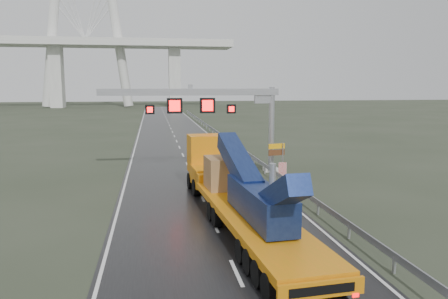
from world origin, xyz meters
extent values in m
plane|color=#2C3424|center=(0.00, 0.00, 0.00)|extent=(400.00, 400.00, 0.00)
cube|color=black|center=(0.00, 40.00, 0.01)|extent=(11.00, 200.00, 0.02)
cube|color=beige|center=(6.90, 18.00, 0.15)|extent=(1.20, 1.20, 0.30)
cylinder|color=gray|center=(6.90, 18.00, 3.60)|extent=(0.48, 0.48, 7.20)
cube|color=gray|center=(0.00, 18.00, 6.80)|extent=(14.80, 0.55, 0.55)
cube|color=gray|center=(6.10, 18.00, 6.30)|extent=(1.40, 0.35, 0.90)
cube|color=gray|center=(0.00, 18.00, 7.25)|extent=(0.35, 0.35, 0.35)
cube|color=black|center=(-1.30, 17.95, 5.70)|extent=(1.25, 0.25, 1.25)
cube|color=#FF0C0C|center=(-1.30, 17.81, 5.70)|extent=(0.90, 0.02, 0.90)
cube|color=black|center=(1.40, 17.95, 5.70)|extent=(1.25, 0.25, 1.25)
cube|color=#FF0C0C|center=(1.40, 17.81, 5.70)|extent=(0.90, 0.02, 0.90)
cube|color=black|center=(-3.30, 17.95, 5.40)|extent=(0.75, 0.25, 0.75)
cube|color=#FF0C0C|center=(-3.30, 17.81, 5.40)|extent=(0.54, 0.02, 0.54)
cube|color=black|center=(3.40, 17.95, 5.40)|extent=(0.75, 0.25, 0.75)
cube|color=#FF0C0C|center=(3.40, 17.81, 5.40)|extent=(0.54, 0.02, 0.54)
cube|color=beige|center=(-35.00, 140.00, 10.50)|extent=(4.00, 6.00, 21.00)
cube|color=beige|center=(5.00, 140.00, 10.50)|extent=(4.00, 6.00, 21.00)
cube|color=orange|center=(1.52, 1.81, 1.08)|extent=(3.95, 14.61, 0.36)
cube|color=orange|center=(2.06, -5.54, 0.88)|extent=(2.99, 0.35, 0.57)
cube|color=black|center=(2.07, -5.61, 0.88)|extent=(2.26, 0.19, 0.31)
cube|color=#FF0505|center=(3.25, -5.52, 0.57)|extent=(0.23, 0.06, 0.12)
cube|color=orange|center=(0.95, 9.42, 1.49)|extent=(2.76, 1.43, 0.52)
cube|color=orange|center=(0.83, 11.06, 1.24)|extent=(2.90, 3.28, 1.24)
cube|color=orange|center=(0.69, 12.91, 2.47)|extent=(2.72, 2.25, 2.68)
cube|color=black|center=(0.61, 13.96, 2.78)|extent=(2.37, 0.23, 1.24)
cube|color=#111F50|center=(1.59, 0.78, 2.06)|extent=(1.90, 6.28, 1.44)
cube|color=#111F50|center=(1.32, 4.38, 3.30)|extent=(1.45, 5.74, 2.63)
cube|color=#111F50|center=(1.78, -1.79, 2.99)|extent=(1.23, 4.14, 2.49)
cylinder|color=gray|center=(2.21, 0.83, 2.99)|extent=(0.33, 0.33, 1.65)
cube|color=olive|center=(1.12, 7.16, 2.19)|extent=(2.43, 2.43, 1.86)
cylinder|color=black|center=(1.86, -2.82, 0.52)|extent=(3.06, 1.25, 1.03)
cylinder|color=black|center=(1.32, 4.38, 0.52)|extent=(3.06, 1.25, 1.03)
cylinder|color=black|center=(0.71, 12.71, 0.57)|extent=(2.86, 1.34, 1.13)
cylinder|color=gray|center=(6.56, 17.00, 1.29)|extent=(0.09, 0.09, 2.58)
cylinder|color=gray|center=(7.64, 17.00, 1.29)|extent=(0.09, 0.09, 2.58)
cube|color=#F9AA0D|center=(7.10, 17.00, 2.31)|extent=(1.48, 0.39, 0.43)
cube|color=#542E18|center=(7.10, 17.00, 1.77)|extent=(1.48, 0.39, 0.48)
cube|color=red|center=(7.30, 15.85, 0.55)|extent=(0.73, 0.55, 1.09)
camera|label=1|loc=(-3.11, -17.94, 7.27)|focal=35.00mm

